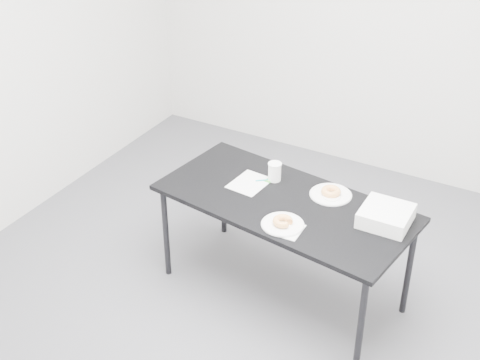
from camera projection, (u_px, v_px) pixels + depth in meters
The scene contains 14 objects.
floor at pixel (257, 302), 4.22m from camera, with size 4.00×4.00×0.00m, color #4D4D52.
wall_back at pixel (384, 8), 5.01m from camera, with size 4.00×0.02×2.70m, color silver.
table at pixel (284, 208), 3.98m from camera, with size 1.61×0.92×0.70m.
scorecard at pixel (250, 183), 4.12m from camera, with size 0.20×0.26×0.00m, color white.
logo_patch at pixel (269, 181), 4.14m from camera, with size 0.04×0.04×0.00m, color green.
pen at pixel (265, 180), 4.14m from camera, with size 0.01×0.01×0.12m, color #0C888C.
napkin at pixel (287, 229), 3.70m from camera, with size 0.17×0.17×0.00m, color white.
plate_near at pixel (283, 224), 3.73m from camera, with size 0.24×0.24×0.01m, color white.
donut_near at pixel (283, 221), 3.72m from camera, with size 0.11×0.11×0.04m, color #E18A47.
plate_far at pixel (331, 195), 4.00m from camera, with size 0.25×0.25×0.01m, color white.
donut_far at pixel (331, 191), 3.99m from camera, with size 0.12×0.12×0.04m, color #E18A47.
coffee_cup at pixel (275, 172), 4.12m from camera, with size 0.08×0.08×0.12m, color white.
cup_lid at pixel (331, 197), 3.97m from camera, with size 0.10×0.10×0.01m, color white.
bakery_box at pixel (386, 216), 3.74m from camera, with size 0.27×0.27×0.09m, color white.
Camera 1 is at (1.46, -2.85, 2.86)m, focal length 50.00 mm.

